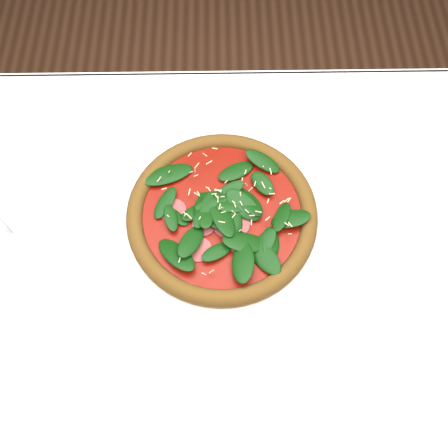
{
  "coord_description": "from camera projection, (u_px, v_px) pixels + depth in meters",
  "views": [
    {
      "loc": [
        -0.02,
        -0.3,
        1.5
      ],
      "look_at": [
        -0.01,
        0.06,
        0.77
      ],
      "focal_mm": 40.0,
      "sensor_mm": 36.0,
      "label": 1
    }
  ],
  "objects": [
    {
      "name": "dining_table",
      "position": [
        232.0,
        282.0,
        0.9
      ],
      "size": [
        1.21,
        0.81,
        0.75
      ],
      "color": "white",
      "rests_on": "ground"
    },
    {
      "name": "ground",
      "position": [
        229.0,
        355.0,
        1.48
      ],
      "size": [
        6.0,
        6.0,
        0.0
      ],
      "primitive_type": "plane",
      "color": "brown",
      "rests_on": "ground"
    },
    {
      "name": "plate",
      "position": [
        222.0,
        219.0,
        0.83
      ],
      "size": [
        0.36,
        0.36,
        0.02
      ],
      "color": "silver",
      "rests_on": "dining_table"
    },
    {
      "name": "pizza",
      "position": [
        222.0,
        213.0,
        0.81
      ],
      "size": [
        0.33,
        0.33,
        0.04
      ],
      "rotation": [
        0.0,
        0.0,
        -0.05
      ],
      "color": "#976424",
      "rests_on": "plate"
    }
  ]
}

